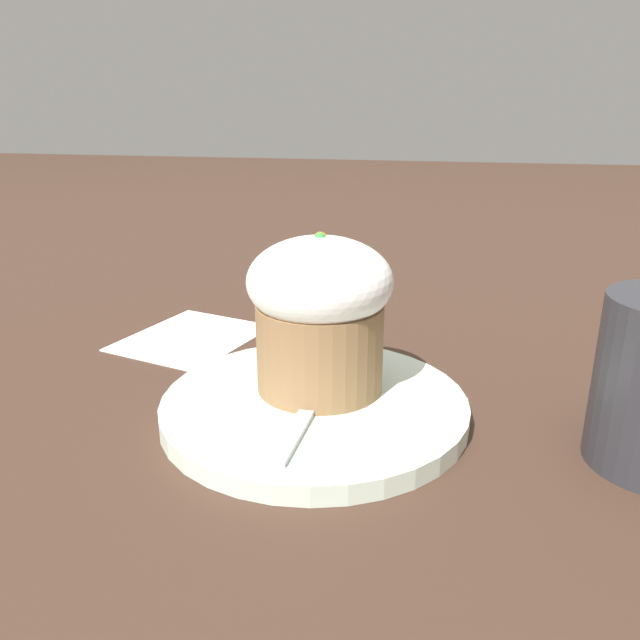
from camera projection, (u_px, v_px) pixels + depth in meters
The scene contains 5 objects.
ground_plane at pixel (314, 415), 0.44m from camera, with size 4.00×4.00×0.00m, color #3D281E.
dessert_plate at pixel (314, 406), 0.44m from camera, with size 0.21×0.21×0.01m.
carrot_cake at pixel (320, 311), 0.43m from camera, with size 0.10×0.10×0.11m.
spoon at pixel (318, 398), 0.43m from camera, with size 0.12×0.03×0.01m.
paper_napkin at pixel (191, 337), 0.58m from camera, with size 0.15×0.13×0.00m.
Camera 1 is at (-0.38, -0.09, 0.21)m, focal length 35.00 mm.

